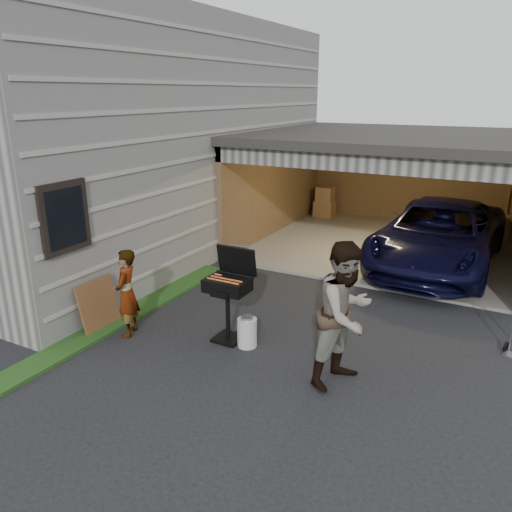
# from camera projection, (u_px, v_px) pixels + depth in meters

# --- Properties ---
(ground) EXTENTS (80.00, 80.00, 0.00)m
(ground) POSITION_uv_depth(u_px,v_px,m) (232.00, 349.00, 7.80)
(ground) COLOR black
(ground) RESTS_ON ground
(house) EXTENTS (7.00, 11.00, 5.50)m
(house) POSITION_uv_depth(u_px,v_px,m) (112.00, 135.00, 12.99)
(house) COLOR #474744
(house) RESTS_ON ground
(groundcover_strip) EXTENTS (0.50, 8.00, 0.06)m
(groundcover_strip) POSITION_uv_depth(u_px,v_px,m) (79.00, 342.00, 7.97)
(groundcover_strip) COLOR #193814
(groundcover_strip) RESTS_ON ground
(garage) EXTENTS (6.80, 6.30, 2.90)m
(garage) POSITION_uv_depth(u_px,v_px,m) (396.00, 174.00, 12.55)
(garage) COLOR #605E59
(garage) RESTS_ON ground
(minivan) EXTENTS (2.54, 5.24, 1.44)m
(minivan) POSITION_uv_depth(u_px,v_px,m) (439.00, 238.00, 11.19)
(minivan) COLOR black
(minivan) RESTS_ON ground
(woman) EXTENTS (0.53, 0.63, 1.46)m
(woman) POSITION_uv_depth(u_px,v_px,m) (127.00, 293.00, 8.06)
(woman) COLOR #ABC6D7
(woman) RESTS_ON ground
(man) EXTENTS (1.05, 1.18, 2.02)m
(man) POSITION_uv_depth(u_px,v_px,m) (345.00, 314.00, 6.64)
(man) COLOR #4F2B1F
(man) RESTS_ON ground
(bbq_grill) EXTENTS (0.68, 0.59, 1.51)m
(bbq_grill) POSITION_uv_depth(u_px,v_px,m) (229.00, 288.00, 7.84)
(bbq_grill) COLOR black
(bbq_grill) RESTS_ON ground
(propane_tank) EXTENTS (0.33, 0.33, 0.47)m
(propane_tank) POSITION_uv_depth(u_px,v_px,m) (247.00, 332.00, 7.83)
(propane_tank) COLOR silver
(propane_tank) RESTS_ON ground
(plywood_panel) EXTENTS (0.22, 0.78, 0.86)m
(plywood_panel) POSITION_uv_depth(u_px,v_px,m) (99.00, 305.00, 8.35)
(plywood_panel) COLOR brown
(plywood_panel) RESTS_ON ground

